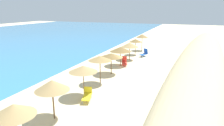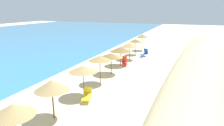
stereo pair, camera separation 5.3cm
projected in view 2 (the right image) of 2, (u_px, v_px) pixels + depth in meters
name	position (u px, v px, depth m)	size (l,w,h in m)	color
ground_plane	(131.00, 74.00, 23.40)	(160.00, 160.00, 0.00)	beige
dune_ridge	(202.00, 59.00, 23.93)	(51.49, 4.66, 3.05)	#C9B586
beach_umbrella_0	(13.00, 110.00, 10.38)	(2.19, 2.19, 2.52)	brown
beach_umbrella_1	(52.00, 85.00, 13.26)	(2.24, 2.24, 2.72)	brown
beach_umbrella_2	(83.00, 69.00, 16.71)	(2.35, 2.35, 2.68)	brown
beach_umbrella_3	(100.00, 58.00, 19.69)	(2.23, 2.23, 2.79)	brown
beach_umbrella_4	(111.00, 55.00, 22.74)	(2.56, 2.56, 2.38)	brown
beach_umbrella_5	(121.00, 49.00, 26.13)	(2.69, 2.69, 2.46)	brown
beach_umbrella_6	(130.00, 45.00, 29.16)	(2.45, 2.45, 2.51)	brown
beach_umbrella_7	(136.00, 41.00, 32.39)	(1.95, 1.95, 2.52)	brown
beach_umbrella_8	(142.00, 36.00, 35.62)	(2.03, 2.03, 2.86)	brown
lounge_chair_0	(125.00, 62.00, 26.73)	(1.75, 1.16, 1.14)	red
lounge_chair_1	(87.00, 95.00, 16.51)	(1.64, 1.09, 0.97)	yellow
lounge_chair_2	(144.00, 53.00, 31.69)	(1.70, 1.14, 1.19)	blue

